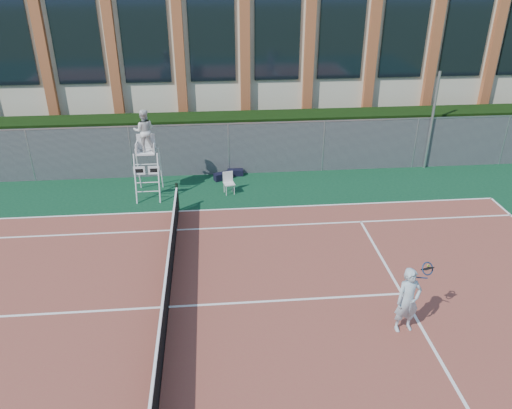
{
  "coord_description": "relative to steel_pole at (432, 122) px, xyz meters",
  "views": [
    {
      "loc": [
        1.38,
        -10.73,
        8.48
      ],
      "look_at": [
        2.62,
        3.0,
        1.45
      ],
      "focal_mm": 35.0,
      "sensor_mm": 36.0,
      "label": 1
    }
  ],
  "objects": [
    {
      "name": "building",
      "position": [
        -10.53,
        9.25,
        2.05
      ],
      "size": [
        45.0,
        10.6,
        8.22
      ],
      "color": "beige",
      "rests_on": "ground"
    },
    {
      "name": "fence",
      "position": [
        -10.53,
        0.1,
        -0.99
      ],
      "size": [
        40.0,
        0.06,
        2.2
      ],
      "primitive_type": null,
      "color": "#595E60",
      "rests_on": "ground"
    },
    {
      "name": "plastic_chair",
      "position": [
        -8.63,
        -1.75,
        -1.58
      ],
      "size": [
        0.47,
        0.47,
        0.85
      ],
      "color": "silver",
      "rests_on": "apron"
    },
    {
      "name": "sports_bag_far",
      "position": [
        -8.28,
        -0.1,
        -1.95
      ],
      "size": [
        0.66,
        0.3,
        0.26
      ],
      "primitive_type": "cube",
      "rotation": [
        0.0,
        0.0,
        -0.03
      ],
      "color": "black",
      "rests_on": "apron"
    },
    {
      "name": "apron",
      "position": [
        -10.53,
        -7.7,
        -2.09
      ],
      "size": [
        36.0,
        20.0,
        0.01
      ],
      "primitive_type": "cube",
      "color": "#0C341F",
      "rests_on": "ground"
    },
    {
      "name": "steel_pole",
      "position": [
        0.0,
        0.0,
        0.0
      ],
      "size": [
        0.12,
        0.12,
        4.18
      ],
      "primitive_type": "cylinder",
      "color": "#9EA0A5",
      "rests_on": "ground"
    },
    {
      "name": "sports_bag_near",
      "position": [
        -8.84,
        -0.49,
        -1.93
      ],
      "size": [
        0.76,
        0.55,
        0.3
      ],
      "primitive_type": "cube",
      "rotation": [
        0.0,
        0.0,
        0.43
      ],
      "color": "black",
      "rests_on": "apron"
    },
    {
      "name": "tennis_player",
      "position": [
        -4.61,
        -10.09,
        -1.17
      ],
      "size": [
        1.01,
        0.7,
        1.77
      ],
      "color": "#ABC2CD",
      "rests_on": "tennis_court"
    },
    {
      "name": "tennis_court",
      "position": [
        -10.53,
        -8.7,
        -2.07
      ],
      "size": [
        23.77,
        10.97,
        0.02
      ],
      "primitive_type": "cube",
      "color": "brown",
      "rests_on": "apron"
    },
    {
      "name": "hedge",
      "position": [
        -10.53,
        1.3,
        -0.99
      ],
      "size": [
        40.0,
        1.4,
        2.2
      ],
      "primitive_type": "cube",
      "color": "black",
      "rests_on": "ground"
    },
    {
      "name": "umpire_chair",
      "position": [
        -11.67,
        -1.65,
        0.41
      ],
      "size": [
        0.96,
        1.47,
        3.43
      ],
      "color": "white",
      "rests_on": "ground"
    },
    {
      "name": "ground",
      "position": [
        -10.53,
        -8.7,
        -2.09
      ],
      "size": [
        120.0,
        120.0,
        0.0
      ],
      "primitive_type": "plane",
      "color": "#233814"
    },
    {
      "name": "tennis_net",
      "position": [
        -10.53,
        -8.7,
        -1.56
      ],
      "size": [
        0.1,
        11.3,
        1.1
      ],
      "color": "black",
      "rests_on": "ground"
    }
  ]
}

